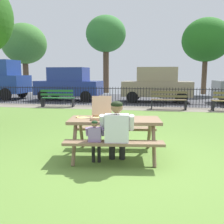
# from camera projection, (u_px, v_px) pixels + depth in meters

# --- Properties ---
(ground) EXTENTS (28.00, 11.97, 0.02)m
(ground) POSITION_uv_depth(u_px,v_px,m) (139.00, 136.00, 6.79)
(ground) COLOR olive
(cobblestone_walkway) EXTENTS (28.00, 1.40, 0.01)m
(cobblestone_walkway) POSITION_uv_depth(u_px,v_px,m) (147.00, 109.00, 11.94)
(cobblestone_walkway) COLOR gray
(street_asphalt) EXTENTS (28.00, 6.90, 0.01)m
(street_asphalt) POSITION_uv_depth(u_px,v_px,m) (149.00, 100.00, 15.98)
(street_asphalt) COLOR #424247
(picnic_table_foreground) EXTENTS (1.98, 1.70, 0.79)m
(picnic_table_foreground) POSITION_uv_depth(u_px,v_px,m) (115.00, 127.00, 5.07)
(picnic_table_foreground) COLOR #81644A
(picnic_table_foreground) RESTS_ON ground
(pizza_box_open) EXTENTS (0.49, 0.55, 0.43)m
(pizza_box_open) POSITION_uv_depth(u_px,v_px,m) (102.00, 114.00, 5.06)
(pizza_box_open) COLOR tan
(pizza_box_open) RESTS_ON picnic_table_foreground
(pizza_slice_on_table) EXTENTS (0.26, 0.18, 0.02)m
(pizza_slice_on_table) POSITION_uv_depth(u_px,v_px,m) (82.00, 117.00, 5.18)
(pizza_slice_on_table) COLOR #EDDF6A
(pizza_slice_on_table) RESTS_ON picnic_table_foreground
(adult_at_table) EXTENTS (0.63, 0.63, 1.19)m
(adult_at_table) POSITION_uv_depth(u_px,v_px,m) (117.00, 130.00, 4.56)
(adult_at_table) COLOR black
(adult_at_table) RESTS_ON ground
(child_at_table) EXTENTS (0.34, 0.34, 0.84)m
(child_at_table) POSITION_uv_depth(u_px,v_px,m) (95.00, 138.00, 4.57)
(child_at_table) COLOR black
(child_at_table) RESTS_ON ground
(iron_fence_streetside) EXTENTS (23.33, 0.03, 0.96)m
(iron_fence_streetside) POSITION_uv_depth(u_px,v_px,m) (148.00, 97.00, 12.54)
(iron_fence_streetside) COLOR black
(iron_fence_streetside) RESTS_ON ground
(park_bench_left) EXTENTS (1.63, 0.60, 0.85)m
(park_bench_left) POSITION_uv_depth(u_px,v_px,m) (58.00, 98.00, 12.48)
(park_bench_left) COLOR #22612D
(park_bench_left) RESTS_ON ground
(park_bench_center) EXTENTS (1.61, 0.49, 0.85)m
(park_bench_center) POSITION_uv_depth(u_px,v_px,m) (169.00, 100.00, 11.57)
(park_bench_center) COLOR brown
(park_bench_center) RESTS_ON ground
(parked_car_left) EXTENTS (3.97, 1.96, 1.98)m
(parked_car_left) POSITION_uv_depth(u_px,v_px,m) (69.00, 84.00, 15.42)
(parked_car_left) COLOR navy
(parked_car_left) RESTS_ON ground
(parked_car_center) EXTENTS (3.94, 1.90, 1.98)m
(parked_car_center) POSITION_uv_depth(u_px,v_px,m) (157.00, 84.00, 14.52)
(parked_car_center) COLOR gray
(parked_car_center) RESTS_ON ground
(far_tree_left) EXTENTS (3.78, 3.78, 5.82)m
(far_tree_left) POSITION_uv_depth(u_px,v_px,m) (24.00, 44.00, 21.75)
(far_tree_left) COLOR brown
(far_tree_left) RESTS_ON ground
(far_tree_midleft) EXTENTS (3.22, 3.22, 6.21)m
(far_tree_midleft) POSITION_uv_depth(u_px,v_px,m) (106.00, 35.00, 20.44)
(far_tree_midleft) COLOR brown
(far_tree_midleft) RESTS_ON ground
(far_tree_center) EXTENTS (3.62, 3.62, 5.75)m
(far_tree_center) POSITION_uv_depth(u_px,v_px,m) (206.00, 40.00, 19.21)
(far_tree_center) COLOR brown
(far_tree_center) RESTS_ON ground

